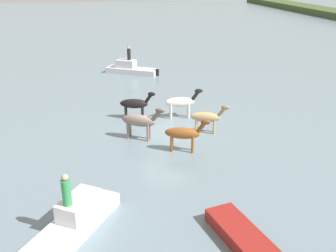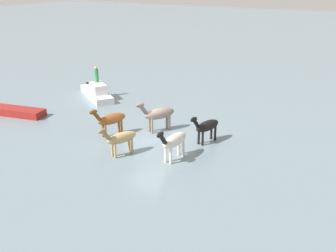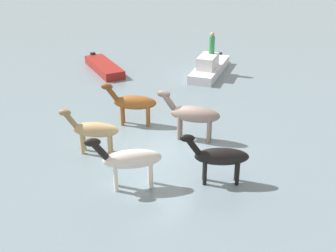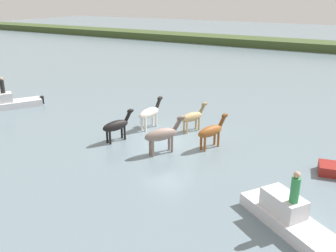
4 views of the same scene
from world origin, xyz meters
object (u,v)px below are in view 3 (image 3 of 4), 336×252
at_px(horse_lead, 193,114).
at_px(horse_dun_straggler, 93,130).
at_px(boat_launch_far, 209,68).
at_px(person_boatman_standing, 212,44).
at_px(horse_rear_stallion, 130,159).
at_px(horse_gray_outer, 219,157).
at_px(horse_mid_herd, 133,103).
at_px(boat_motor_center, 104,68).

distance_m(horse_lead, horse_dun_straggler, 3.80).
bearing_deg(boat_launch_far, person_boatman_standing, 125.93).
bearing_deg(horse_rear_stallion, boat_launch_far, -116.58).
xyz_separation_m(horse_lead, horse_gray_outer, (-3.17, 0.14, -0.11)).
bearing_deg(horse_dun_straggler, horse_rear_stallion, 129.18).
xyz_separation_m(horse_rear_stallion, boat_launch_far, (10.23, -6.41, -0.70)).
height_order(horse_dun_straggler, horse_rear_stallion, horse_rear_stallion).
bearing_deg(person_boatman_standing, horse_dun_straggler, 136.10).
xyz_separation_m(horse_gray_outer, horse_mid_herd, (5.12, 1.83, 0.03)).
bearing_deg(boat_motor_center, horse_gray_outer, -2.21).
distance_m(horse_lead, horse_mid_herd, 2.77).
relative_size(horse_gray_outer, boat_launch_far, 0.49).
relative_size(horse_gray_outer, boat_motor_center, 0.52).
bearing_deg(horse_dun_straggler, person_boatman_standing, -113.17).
xyz_separation_m(horse_gray_outer, person_boatman_standing, (10.69, -3.69, 0.78)).
xyz_separation_m(horse_gray_outer, boat_launch_far, (10.69, -3.61, -0.64)).
relative_size(horse_lead, boat_launch_far, 0.52).
relative_size(horse_dun_straggler, horse_mid_herd, 0.94).
distance_m(horse_rear_stallion, person_boatman_standing, 12.14).
distance_m(horse_dun_straggler, horse_gray_outer, 4.77).
bearing_deg(boat_motor_center, person_boatman_standing, 58.42).
relative_size(horse_dun_straggler, horse_gray_outer, 0.96).
xyz_separation_m(horse_rear_stallion, boat_motor_center, (12.34, -0.66, -0.85)).
height_order(horse_mid_herd, boat_launch_far, horse_mid_herd).
bearing_deg(horse_mid_herd, horse_gray_outer, 129.51).
xyz_separation_m(horse_dun_straggler, boat_launch_far, (7.63, -7.27, -0.62)).
relative_size(horse_lead, person_boatman_standing, 1.97).
bearing_deg(horse_mid_herd, person_boatman_standing, -114.79).
xyz_separation_m(horse_lead, horse_dun_straggler, (-0.11, 3.80, -0.14)).
bearing_deg(boat_motor_center, boat_launch_far, 58.15).
distance_m(horse_gray_outer, boat_motor_center, 13.00).
height_order(horse_rear_stallion, horse_mid_herd, horse_rear_stallion).
bearing_deg(horse_lead, boat_launch_far, -84.90).
relative_size(horse_rear_stallion, boat_launch_far, 0.52).
distance_m(horse_dun_straggler, horse_rear_stallion, 2.74).
height_order(boat_motor_center, person_boatman_standing, person_boatman_standing).
height_order(horse_rear_stallion, boat_launch_far, horse_rear_stallion).
distance_m(horse_rear_stallion, horse_gray_outer, 2.84).
xyz_separation_m(horse_lead, boat_launch_far, (7.52, -3.47, -0.75)).
bearing_deg(horse_rear_stallion, boat_motor_center, -87.59).
bearing_deg(horse_rear_stallion, horse_gray_outer, 176.16).
height_order(horse_rear_stallion, person_boatman_standing, person_boatman_standing).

